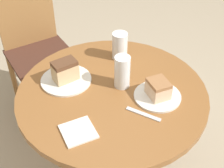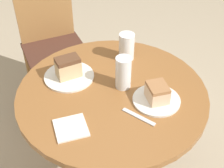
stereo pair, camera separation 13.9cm
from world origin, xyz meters
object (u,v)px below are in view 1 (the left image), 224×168
Objects in this scene: plate_far at (66,80)px; chair at (39,51)px; cake_slice_near at (158,89)px; cake_slice_far at (65,71)px; glass_lemonade at (120,47)px; glass_water at (122,73)px; plate_near at (157,96)px.

chair is at bearing 73.26° from plate_far.
cake_slice_near reaches higher than plate_far.
chair is 7.66× the size of cake_slice_far.
glass_lemonade is 0.22m from glass_water.
cake_slice_near is (0.00, 0.00, 0.04)m from plate_near.
chair is 0.77m from glass_lemonade.
cake_slice_far is (-0.24, 0.36, 0.01)m from cake_slice_near.
glass_water is at bearing -47.66° from plate_far.
glass_lemonade is (0.08, 0.34, 0.06)m from plate_near.
cake_slice_far is 0.76× the size of glass_water.
plate_far is 0.43m from cake_slice_near.
glass_water is at bearing -129.64° from glass_lemonade.
cake_slice_near is at bearing -103.15° from glass_lemonade.
glass_lemonade reaches higher than cake_slice_near.
glass_lemonade reaches higher than plate_near.
plate_far is at bearing 132.34° from glass_water.
cake_slice_near is 0.99× the size of cake_slice_far.
cake_slice_far is 0.84× the size of glass_lemonade.
cake_slice_far is at bearing 123.81° from cake_slice_near.
chair reaches higher than cake_slice_far.
glass_lemonade is (0.32, -0.02, 0.06)m from plate_far.
cake_slice_far is at bearing 176.31° from glass_lemonade.
cake_slice_near is at bearing -56.19° from cake_slice_far.
cake_slice_near is 0.43m from cake_slice_far.
chair is 1.07m from cake_slice_near.
chair is at bearing 88.33° from glass_water.
glass_water is at bearing 111.18° from plate_near.
plate_far is 1.52× the size of glass_water.
cake_slice_near is 0.83× the size of glass_lemonade.
cake_slice_near is (0.24, -0.36, 0.04)m from plate_far.
glass_water is (0.18, -0.19, 0.06)m from plate_far.
chair reaches higher than plate_far.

